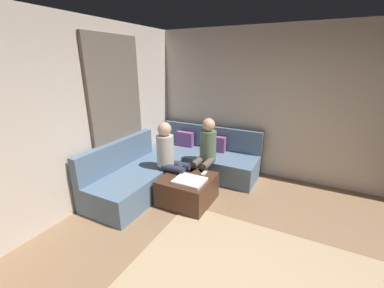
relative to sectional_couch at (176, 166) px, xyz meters
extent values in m
cube|color=beige|center=(2.08, 1.06, 1.07)|extent=(6.00, 0.12, 2.70)
cube|color=beige|center=(-0.86, -1.88, 1.07)|extent=(0.12, 6.00, 2.70)
cube|color=#726659|center=(-0.76, -0.58, 0.97)|extent=(0.06, 1.10, 2.50)
cube|color=slate|center=(0.30, 0.53, -0.07)|extent=(2.10, 0.85, 0.42)
cube|color=slate|center=(0.30, 0.88, 0.36)|extent=(2.10, 0.14, 0.45)
cube|color=slate|center=(-0.32, -0.75, -0.07)|extent=(0.85, 1.70, 0.42)
cube|color=slate|center=(-0.68, -0.75, 0.36)|extent=(0.14, 1.70, 0.45)
cube|color=#8C4C8C|center=(-0.20, 0.70, 0.26)|extent=(0.36, 0.12, 0.36)
cube|color=#8C4C8C|center=(0.50, 0.70, 0.26)|extent=(0.36, 0.12, 0.36)
cube|color=#4C2D1E|center=(0.53, -0.56, -0.07)|extent=(0.76, 0.76, 0.42)
cube|color=white|center=(0.63, -0.68, 0.16)|extent=(0.44, 0.36, 0.04)
cylinder|color=#334C72|center=(0.31, -0.38, 0.19)|extent=(0.08, 0.08, 0.10)
cube|color=white|center=(0.71, -0.34, 0.15)|extent=(0.05, 0.15, 0.02)
cylinder|color=brown|center=(0.65, -0.25, -0.07)|extent=(0.12, 0.12, 0.42)
cylinder|color=brown|center=(0.47, -0.25, -0.07)|extent=(0.12, 0.12, 0.42)
cylinder|color=brown|center=(0.65, -0.05, 0.20)|extent=(0.12, 0.40, 0.12)
cylinder|color=brown|center=(0.47, -0.05, 0.20)|extent=(0.12, 0.40, 0.12)
cylinder|color=#597259|center=(0.56, 0.15, 0.45)|extent=(0.28, 0.28, 0.50)
sphere|color=#D8AD8C|center=(0.56, 0.15, 0.81)|extent=(0.22, 0.22, 0.22)
cylinder|color=#2D3347|center=(0.45, -0.33, -0.07)|extent=(0.12, 0.12, 0.42)
cylinder|color=#2D3347|center=(0.45, -0.51, -0.07)|extent=(0.12, 0.12, 0.42)
cylinder|color=#2D3347|center=(0.25, -0.33, 0.20)|extent=(0.40, 0.12, 0.12)
cylinder|color=#2D3347|center=(0.25, -0.51, 0.20)|extent=(0.40, 0.12, 0.12)
cylinder|color=beige|center=(0.05, -0.42, 0.45)|extent=(0.28, 0.28, 0.50)
sphere|color=#D8AD8C|center=(0.05, -0.42, 0.81)|extent=(0.22, 0.22, 0.22)
camera|label=1|loc=(2.13, -3.53, 1.83)|focal=22.81mm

